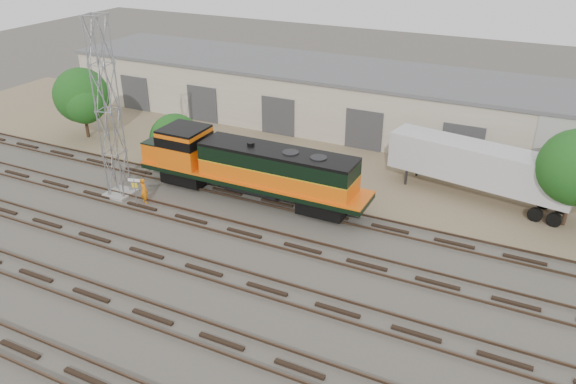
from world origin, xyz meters
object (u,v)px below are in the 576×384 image
at_px(semi_trailer, 484,167).
at_px(locomotive, 248,167).
at_px(signal_tower, 109,113).
at_px(worker, 144,191).

bearing_deg(semi_trailer, locomotive, -144.55).
xyz_separation_m(locomotive, signal_tower, (-8.38, -3.63, 3.69)).
distance_m(locomotive, semi_trailer, 16.08).
xyz_separation_m(worker, semi_trailer, (20.54, 10.75, 1.51)).
relative_size(signal_tower, semi_trailer, 0.97).
bearing_deg(worker, signal_tower, 15.98).
distance_m(signal_tower, semi_trailer, 25.47).
xyz_separation_m(signal_tower, semi_trailer, (22.91, 10.53, -3.61)).
bearing_deg(worker, locomotive, -126.31).
relative_size(locomotive, signal_tower, 1.37).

